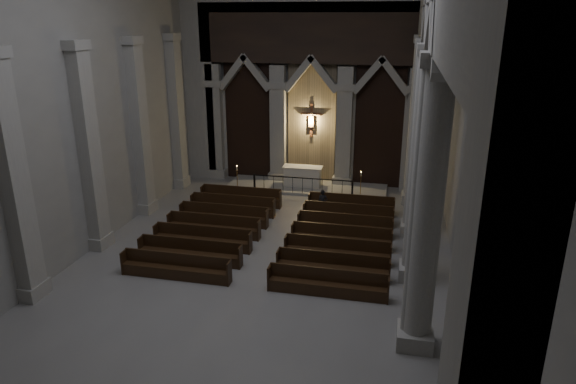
% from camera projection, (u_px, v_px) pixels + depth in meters
% --- Properties ---
extents(room, '(24.00, 24.10, 12.00)m').
position_uv_depth(room, '(246.00, 58.00, 15.48)').
color(room, gray).
rests_on(room, ground).
extents(sanctuary_wall, '(14.00, 0.77, 12.00)m').
position_uv_depth(sanctuary_wall, '(312.00, 61.00, 26.46)').
color(sanctuary_wall, '#A7A49B').
rests_on(sanctuary_wall, ground).
extents(right_arcade, '(1.00, 24.00, 12.00)m').
position_uv_depth(right_arcade, '(433.00, 50.00, 15.52)').
color(right_arcade, '#A7A49B').
rests_on(right_arcade, ground).
extents(left_pilasters, '(0.60, 13.00, 8.03)m').
position_uv_depth(left_pilasters, '(117.00, 141.00, 21.29)').
color(left_pilasters, '#A7A49B').
rests_on(left_pilasters, ground).
extents(sanctuary_step, '(8.50, 2.60, 0.15)m').
position_uv_depth(sanctuary_step, '(307.00, 187.00, 27.72)').
color(sanctuary_step, '#A7A49B').
rests_on(sanctuary_step, ground).
extents(altar, '(2.11, 0.84, 1.07)m').
position_uv_depth(altar, '(303.00, 176.00, 27.55)').
color(altar, beige).
rests_on(altar, sanctuary_step).
extents(altar_rail, '(5.21, 0.09, 1.02)m').
position_uv_depth(altar_rail, '(302.00, 183.00, 26.33)').
color(altar_rail, black).
rests_on(altar_rail, ground).
extents(candle_stand_left, '(0.26, 0.26, 1.57)m').
position_uv_depth(candle_stand_left, '(237.00, 186.00, 26.70)').
color(candle_stand_left, '#AD7C35').
rests_on(candle_stand_left, ground).
extents(candle_stand_right, '(0.23, 0.23, 1.37)m').
position_uv_depth(candle_stand_right, '(360.00, 190.00, 26.29)').
color(candle_stand_right, '#AD7C35').
rests_on(candle_stand_right, ground).
extents(pews, '(9.44, 8.09, 0.90)m').
position_uv_depth(pews, '(276.00, 234.00, 21.13)').
color(pews, black).
rests_on(pews, ground).
extents(worshipper, '(0.46, 0.32, 1.22)m').
position_uv_depth(worshipper, '(323.00, 203.00, 23.81)').
color(worshipper, black).
rests_on(worshipper, ground).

